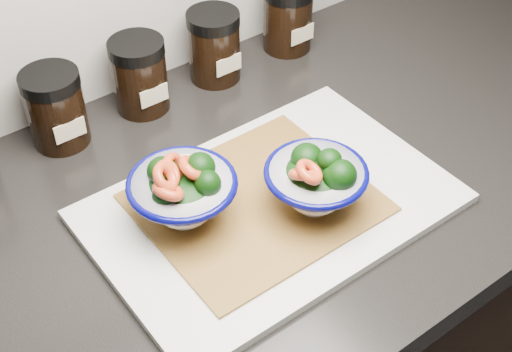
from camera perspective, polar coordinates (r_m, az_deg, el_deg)
countertop at (r=0.92m, az=-6.33°, el=-4.81°), size 3.50×0.60×0.04m
cutting_board at (r=0.91m, az=1.21°, el=-2.42°), size 0.45×0.30×0.01m
bamboo_mat at (r=0.91m, az=0.00°, el=-2.14°), size 0.28×0.24×0.00m
bowl_left at (r=0.86m, az=-5.90°, el=-1.27°), size 0.14×0.14×0.11m
bowl_right at (r=0.88m, az=4.94°, el=-0.40°), size 0.13×0.13×0.10m
spice_jar_b at (r=1.02m, az=-15.72°, el=5.23°), size 0.08×0.08×0.11m
spice_jar_c at (r=1.06m, az=-9.29°, el=7.95°), size 0.08×0.08×0.11m
spice_jar_d at (r=1.12m, az=-3.37°, el=10.35°), size 0.08×0.08×0.11m
spice_jar_e at (r=1.19m, az=2.56°, el=12.60°), size 0.08×0.08×0.11m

